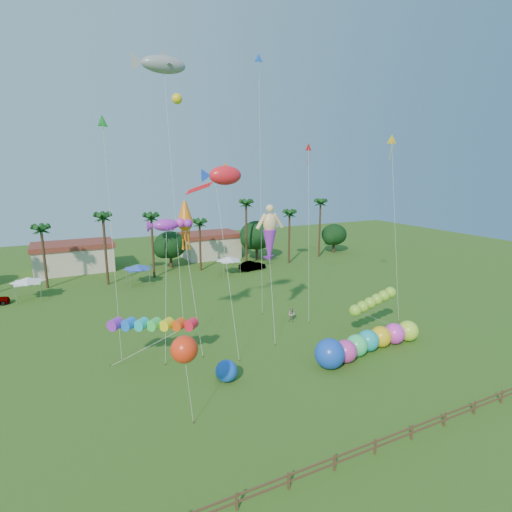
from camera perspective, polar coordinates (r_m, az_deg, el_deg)
name	(u,v)px	position (r m, az deg, el deg)	size (l,w,h in m)	color
ground	(317,403)	(31.31, 8.68, -19.99)	(160.00, 160.00, 0.00)	#285116
tree_line	(187,243)	(69.30, -9.89, 1.83)	(69.46, 8.91, 11.00)	#3A2819
buildings_row	(141,253)	(73.99, -16.11, 0.39)	(35.00, 7.00, 4.00)	beige
tent_row	(138,267)	(60.19, -16.48, -1.56)	(31.00, 4.00, 0.60)	white
fence	(375,445)	(27.18, 16.69, -24.45)	(36.12, 0.12, 1.00)	brown
car_b	(252,266)	(67.15, -0.54, -1.39)	(1.59, 4.57, 1.51)	#4C4C54
spectator_b	(292,315)	(45.03, 5.12, -8.34)	(0.79, 0.62, 1.63)	gray
caterpillar_inflatable	(365,343)	(38.70, 15.33, -11.88)	(12.78, 3.68, 2.59)	#D638A3
blue_ball	(226,371)	(33.25, -4.26, -16.04)	(1.78, 1.78, 1.78)	blue
rainbow_tube	(171,328)	(35.68, -12.09, -10.01)	(8.29, 4.76, 3.78)	red
green_worm	(355,311)	(40.94, 13.99, -7.58)	(9.49, 1.98, 3.70)	#8CD02E
orange_ball_kite	(184,349)	(26.50, -10.20, -12.99)	(2.35, 2.35, 6.31)	red
merman_kite	(270,237)	(40.58, 1.95, 2.76)	(2.75, 4.99, 12.70)	#FACD8E
fish_kite	(225,175)	(37.57, -4.41, 11.40)	(4.87, 6.19, 17.07)	red
shark_kite	(164,65)	(42.45, -13.06, 25.07)	(5.96, 7.29, 27.27)	gray
squid_kite	(185,224)	(38.17, -10.07, 4.57)	(1.68, 5.27, 13.86)	orange
lobster_kite	(166,225)	(36.84, -12.73, 4.34)	(4.47, 5.24, 12.52)	#B229CF
delta_kite_red	(309,152)	(45.61, 7.52, 14.51)	(2.30, 3.80, 19.48)	red
delta_kite_yellow	(392,143)	(49.49, 18.84, 15.05)	(2.58, 5.19, 20.51)	gold
delta_kite_green	(103,126)	(39.52, -21.03, 16.98)	(1.28, 5.20, 21.37)	green
delta_kite_blue	(259,66)	(49.48, 0.40, 25.46)	(2.04, 4.09, 29.29)	blue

